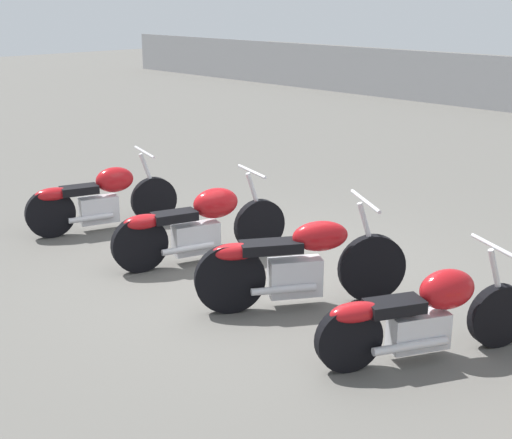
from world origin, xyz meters
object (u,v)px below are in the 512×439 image
Objects in this scene: motorcycle_slot_1 at (200,224)px; motorcycle_slot_2 at (298,263)px; motorcycle_slot_3 at (424,314)px; motorcycle_slot_0 at (101,198)px.

motorcycle_slot_2 is (1.61, -0.11, 0.01)m from motorcycle_slot_1.
motorcycle_slot_1 is at bearing -156.46° from motorcycle_slot_3.
motorcycle_slot_2 is at bearing -155.04° from motorcycle_slot_3.
motorcycle_slot_0 is at bearing -153.34° from motorcycle_slot_3.
motorcycle_slot_1 is 3.04m from motorcycle_slot_3.
motorcycle_slot_0 is 4.80m from motorcycle_slot_3.
motorcycle_slot_0 is at bearing -146.54° from motorcycle_slot_2.
motorcycle_slot_2 is at bearing 13.03° from motorcycle_slot_1.
motorcycle_slot_2 is (3.37, 0.08, 0.03)m from motorcycle_slot_0.
motorcycle_slot_0 is 0.94× the size of motorcycle_slot_1.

